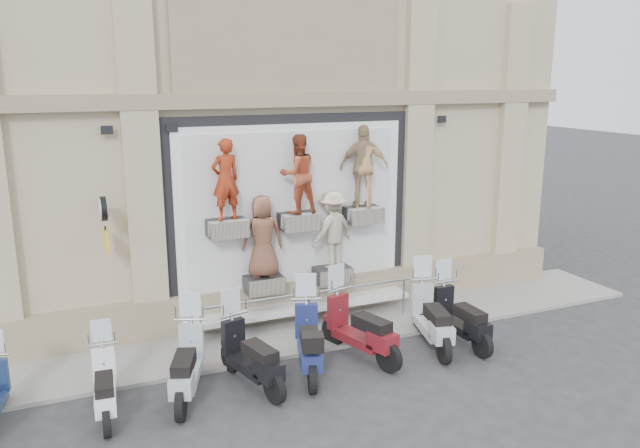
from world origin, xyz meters
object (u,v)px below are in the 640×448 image
at_px(scooter_f, 360,316).
at_px(scooter_g, 432,307).
at_px(scooter_h, 461,306).
at_px(scooter_c, 186,352).
at_px(scooter_e, 309,329).
at_px(guard_rail, 309,313).
at_px(scooter_d, 251,343).
at_px(scooter_b, 104,375).
at_px(clock_sign_bracket, 104,216).

height_order(scooter_f, scooter_g, scooter_f).
bearing_deg(scooter_f, scooter_h, -22.38).
distance_m(scooter_c, scooter_e, 2.23).
xyz_separation_m(guard_rail, scooter_c, (-2.92, -1.68, 0.36)).
bearing_deg(scooter_d, scooter_b, 165.66).
bearing_deg(scooter_e, clock_sign_bracket, 164.55).
xyz_separation_m(scooter_e, scooter_f, (1.13, 0.17, 0.02)).
bearing_deg(scooter_h, scooter_d, -179.96).
bearing_deg(scooter_c, scooter_b, -157.22).
bearing_deg(scooter_h, clock_sign_bracket, 161.04).
xyz_separation_m(scooter_c, scooter_d, (1.11, -0.06, -0.01)).
relative_size(clock_sign_bracket, scooter_h, 0.52).
bearing_deg(scooter_d, scooter_f, -7.74).
relative_size(scooter_b, scooter_f, 0.83).
xyz_separation_m(clock_sign_bracket, scooter_e, (3.21, -2.12, -1.96)).
bearing_deg(scooter_b, scooter_f, 7.42).
relative_size(clock_sign_bracket, scooter_b, 0.58).
bearing_deg(scooter_g, scooter_h, 4.68).
relative_size(scooter_c, scooter_h, 1.02).
distance_m(scooter_b, scooter_d, 2.43).
bearing_deg(scooter_f, scooter_g, -20.60).
distance_m(guard_rail, scooter_f, 1.60).
bearing_deg(clock_sign_bracket, scooter_b, -98.89).
relative_size(scooter_d, scooter_h, 1.01).
height_order(scooter_f, scooter_h, scooter_f).
bearing_deg(scooter_c, clock_sign_bracket, 134.50).
bearing_deg(scooter_h, scooter_e, 178.72).
height_order(guard_rail, scooter_h, scooter_h).
bearing_deg(clock_sign_bracket, scooter_e, -33.43).
relative_size(scooter_b, scooter_e, 0.84).
bearing_deg(scooter_d, scooter_c, 162.30).
bearing_deg(scooter_c, scooter_e, 20.62).
distance_m(scooter_d, scooter_h, 4.44).
distance_m(scooter_d, scooter_f, 2.28).
xyz_separation_m(guard_rail, scooter_h, (2.63, -1.69, 0.34)).
height_order(guard_rail, scooter_f, scooter_f).
relative_size(guard_rail, scooter_c, 2.50).
relative_size(scooter_d, scooter_g, 0.95).
bearing_deg(scooter_d, clock_sign_bracket, 118.99).
height_order(scooter_b, scooter_h, scooter_h).
bearing_deg(scooter_b, scooter_g, 5.72).
distance_m(scooter_c, scooter_f, 3.37).
relative_size(clock_sign_bracket, scooter_d, 0.51).
bearing_deg(scooter_f, scooter_d, 169.64).
xyz_separation_m(guard_rail, scooter_e, (-0.69, -1.65, 0.38)).
bearing_deg(guard_rail, clock_sign_bracket, 173.16).
bearing_deg(scooter_g, scooter_c, -164.37).
bearing_deg(scooter_e, scooter_h, 17.37).
distance_m(scooter_d, scooter_e, 1.13).
height_order(guard_rail, scooter_b, scooter_b).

